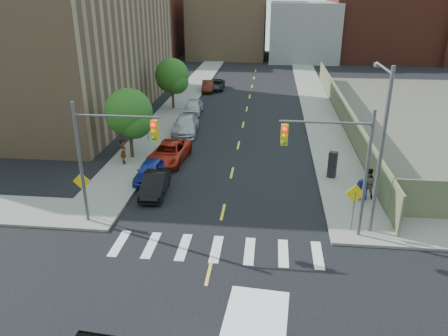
% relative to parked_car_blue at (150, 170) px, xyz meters
% --- Properties ---
extents(ground, '(160.00, 160.00, 0.00)m').
position_rel_parked_car_blue_xyz_m(ground, '(5.50, -12.21, -0.68)').
color(ground, black).
rests_on(ground, ground).
extents(sidewalk_nw, '(3.50, 73.00, 0.15)m').
position_rel_parked_car_blue_xyz_m(sidewalk_nw, '(-2.25, 29.29, -0.61)').
color(sidewalk_nw, gray).
rests_on(sidewalk_nw, ground).
extents(sidewalk_ne, '(3.50, 73.00, 0.15)m').
position_rel_parked_car_blue_xyz_m(sidewalk_ne, '(13.25, 29.29, -0.61)').
color(sidewalk_ne, gray).
rests_on(sidewalk_ne, ground).
extents(fence_north, '(0.12, 44.00, 2.50)m').
position_rel_parked_car_blue_xyz_m(fence_north, '(15.10, 15.79, 0.57)').
color(fence_north, '#6C6D4C').
rests_on(fence_north, ground).
extents(building_nw, '(22.00, 30.00, 16.00)m').
position_rel_parked_car_blue_xyz_m(building_nw, '(-16.50, 17.79, 7.32)').
color(building_nw, '#8C6B4C').
rests_on(building_nw, ground).
extents(bg_bldg_west, '(14.00, 18.00, 12.00)m').
position_rel_parked_car_blue_xyz_m(bg_bldg_west, '(-16.50, 57.79, 5.32)').
color(bg_bldg_west, '#592319').
rests_on(bg_bldg_west, ground).
extents(bg_bldg_midwest, '(14.00, 16.00, 15.00)m').
position_rel_parked_car_blue_xyz_m(bg_bldg_midwest, '(-0.50, 59.79, 6.82)').
color(bg_bldg_midwest, '#8C6B4C').
rests_on(bg_bldg_midwest, ground).
extents(bg_bldg_center, '(12.00, 16.00, 10.00)m').
position_rel_parked_car_blue_xyz_m(bg_bldg_center, '(13.50, 57.79, 4.32)').
color(bg_bldg_center, gray).
rests_on(bg_bldg_center, ground).
extents(bg_bldg_east, '(18.00, 18.00, 16.00)m').
position_rel_parked_car_blue_xyz_m(bg_bldg_east, '(27.50, 59.79, 7.32)').
color(bg_bldg_east, '#592319').
rests_on(bg_bldg_east, ground).
extents(signal_nw, '(4.59, 0.30, 7.00)m').
position_rel_parked_car_blue_xyz_m(signal_nw, '(-0.48, -6.21, 3.85)').
color(signal_nw, '#59595E').
rests_on(signal_nw, ground).
extents(signal_ne, '(4.59, 0.30, 7.00)m').
position_rel_parked_car_blue_xyz_m(signal_ne, '(11.48, -6.21, 3.85)').
color(signal_ne, '#59595E').
rests_on(signal_ne, ground).
extents(streetlight_ne, '(0.25, 3.70, 9.00)m').
position_rel_parked_car_blue_xyz_m(streetlight_ne, '(13.70, -5.31, 4.54)').
color(streetlight_ne, '#59595E').
rests_on(streetlight_ne, ground).
extents(warn_sign_nw, '(1.06, 0.06, 2.83)m').
position_rel_parked_car_blue_xyz_m(warn_sign_nw, '(-2.30, -5.71, 1.31)').
color(warn_sign_nw, '#59595E').
rests_on(warn_sign_nw, ground).
extents(warn_sign_ne, '(1.06, 0.06, 2.83)m').
position_rel_parked_car_blue_xyz_m(warn_sign_ne, '(12.70, -5.71, 1.31)').
color(warn_sign_ne, '#59595E').
rests_on(warn_sign_ne, ground).
extents(warn_sign_midwest, '(1.06, 0.06, 2.83)m').
position_rel_parked_car_blue_xyz_m(warn_sign_midwest, '(-2.30, 7.79, 1.31)').
color(warn_sign_midwest, '#59595E').
rests_on(warn_sign_midwest, ground).
extents(tree_west_near, '(3.66, 3.64, 5.52)m').
position_rel_parked_car_blue_xyz_m(tree_west_near, '(-2.50, 3.83, 2.80)').
color(tree_west_near, '#332114').
rests_on(tree_west_near, ground).
extents(tree_west_far, '(3.66, 3.64, 5.52)m').
position_rel_parked_car_blue_xyz_m(tree_west_far, '(-2.50, 18.83, 2.80)').
color(tree_west_far, '#332114').
rests_on(tree_west_far, ground).
extents(parked_car_blue, '(1.75, 4.06, 1.36)m').
position_rel_parked_car_blue_xyz_m(parked_car_blue, '(0.00, 0.00, 0.00)').
color(parked_car_blue, navy).
rests_on(parked_car_blue, ground).
extents(parked_car_black, '(1.69, 4.18, 1.35)m').
position_rel_parked_car_blue_xyz_m(parked_car_black, '(0.87, -2.15, -0.01)').
color(parked_car_black, black).
rests_on(parked_car_black, ground).
extents(parked_car_red, '(2.85, 5.45, 1.47)m').
position_rel_parked_car_blue_xyz_m(parked_car_red, '(0.54, 3.43, 0.05)').
color(parked_car_red, '#A31F10').
rests_on(parked_car_red, ground).
extents(parked_car_silver, '(2.53, 5.48, 1.55)m').
position_rel_parked_car_blue_xyz_m(parked_car_silver, '(0.43, 10.60, 0.09)').
color(parked_car_silver, '#AFB0B7').
rests_on(parked_car_silver, ground).
extents(parked_car_white, '(1.90, 4.42, 1.49)m').
position_rel_parked_car_blue_xyz_m(parked_car_white, '(0.00, 17.23, 0.06)').
color(parked_car_white, '#B9B9B9').
rests_on(parked_car_white, ground).
extents(parked_car_maroon, '(1.81, 4.21, 1.35)m').
position_rel_parked_car_blue_xyz_m(parked_car_maroon, '(0.00, 28.09, -0.01)').
color(parked_car_maroon, '#41160D').
rests_on(parked_car_maroon, ground).
extents(parked_car_grey, '(2.20, 4.56, 1.25)m').
position_rel_parked_car_blue_xyz_m(parked_car_grey, '(0.89, 29.38, -0.05)').
color(parked_car_grey, black).
rests_on(parked_car_grey, ground).
extents(mailbox, '(0.60, 0.50, 1.32)m').
position_rel_parked_car_blue_xyz_m(mailbox, '(13.91, -1.83, 0.11)').
color(mailbox, navy).
rests_on(mailbox, sidewalk_ne).
extents(payphone, '(0.68, 0.62, 1.85)m').
position_rel_parked_car_blue_xyz_m(payphone, '(12.48, 1.46, 0.39)').
color(payphone, black).
rests_on(payphone, sidewalk_ne).
extents(pedestrian_west, '(0.58, 0.76, 1.86)m').
position_rel_parked_car_blue_xyz_m(pedestrian_west, '(-2.69, 2.41, 0.40)').
color(pedestrian_west, gray).
rests_on(pedestrian_west, sidewalk_nw).
extents(pedestrian_east, '(1.06, 0.88, 1.97)m').
position_rel_parked_car_blue_xyz_m(pedestrian_east, '(14.26, -1.61, 0.46)').
color(pedestrian_east, gray).
rests_on(pedestrian_east, sidewalk_ne).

